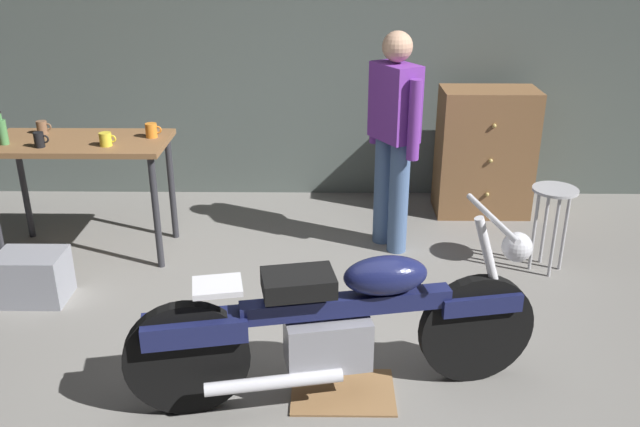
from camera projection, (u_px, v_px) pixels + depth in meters
The scene contains 14 objects.
ground_plane at pixel (311, 363), 3.91m from camera, with size 12.00×12.00×0.00m, color gray.
back_wall at pixel (318, 25), 5.88m from camera, with size 8.00×0.12×3.10m, color #56605B.
workbench at pixel (80, 155), 4.97m from camera, with size 1.30×0.64×0.90m.
motorcycle at pixel (340, 322), 3.49m from camera, with size 2.16×0.75×1.00m.
person_standing at pixel (394, 133), 5.00m from camera, with size 0.38×0.50×1.67m.
shop_stool at pixel (553, 207), 4.80m from camera, with size 0.32×0.32×0.64m.
wooden_dresser at pixel (485, 152), 5.79m from camera, with size 0.80×0.47×1.10m.
drip_tray at pixel (343, 392), 3.66m from camera, with size 0.56×0.40×0.01m, color olive.
storage_bin at pixel (33, 277), 4.52m from camera, with size 0.44×0.32×0.34m, color gray.
mug_yellow_tall at pixel (106, 139), 4.78m from camera, with size 0.12×0.09×0.10m.
mug_orange_travel at pixel (152, 130), 4.97m from camera, with size 0.12×0.09×0.11m.
mug_black_matte at pixel (40, 140), 4.75m from camera, with size 0.11×0.07×0.11m.
mug_brown_stoneware at pixel (42, 127), 5.06m from camera, with size 0.11×0.08×0.10m.
bottle at pixel (3, 131), 4.79m from camera, with size 0.06×0.06×0.24m.
Camera 1 is at (0.09, -3.26, 2.33)m, focal length 37.78 mm.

